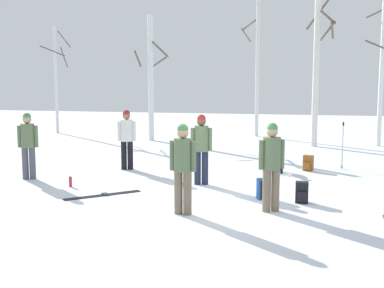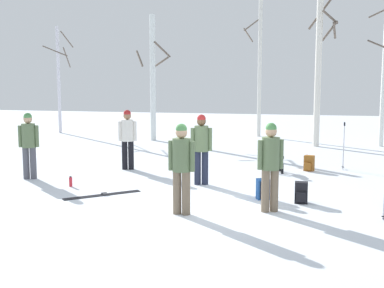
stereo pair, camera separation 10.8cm
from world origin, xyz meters
TOP-DOWN VIEW (x-y plane):
  - ground_plane at (0.00, 0.00)m, footprint 60.00×60.00m
  - person_0 at (-0.20, -0.83)m, footprint 0.52×0.34m
  - person_1 at (1.38, -0.22)m, footprint 0.47×0.34m
  - person_2 at (-0.48, 1.86)m, footprint 0.50×0.34m
  - person_3 at (-3.02, 3.35)m, footprint 0.50×0.34m
  - person_4 at (-4.94, 1.41)m, footprint 0.50×0.34m
  - dog at (1.22, 3.91)m, footprint 0.36×0.88m
  - ski_pair_lying_0 at (-2.31, 0.20)m, footprint 1.36×1.34m
  - ski_poles_1 at (2.97, 4.95)m, footprint 0.07×0.27m
  - backpack_0 at (2.03, 4.45)m, footprint 0.31×0.33m
  - backpack_1 at (1.14, 0.75)m, footprint 0.32×0.34m
  - backpack_2 at (1.95, 0.62)m, footprint 0.27×0.29m
  - water_bottle_0 at (-3.45, 0.83)m, footprint 0.08×0.08m
  - birch_tree_0 at (-10.32, 12.18)m, footprint 1.15×1.31m
  - birch_tree_1 at (-4.72, 10.35)m, footprint 1.55×1.52m
  - birch_tree_2 at (-0.46, 13.10)m, footprint 1.76×1.67m
  - birch_tree_3 at (2.21, 10.07)m, footprint 1.15×1.36m

SIDE VIEW (x-z plane):
  - ground_plane at x=0.00m, z-range 0.00..0.00m
  - ski_pair_lying_0 at x=-2.31m, z-range -0.01..0.03m
  - water_bottle_0 at x=-3.45m, z-range -0.01..0.24m
  - backpack_0 at x=2.03m, z-range -0.01..0.43m
  - backpack_1 at x=1.14m, z-range -0.01..0.43m
  - backpack_2 at x=1.95m, z-range -0.01..0.43m
  - dog at x=1.22m, z-range 0.10..0.67m
  - ski_poles_1 at x=2.97m, z-range 0.05..1.41m
  - person_0 at x=-0.20m, z-range 0.12..1.84m
  - person_1 at x=1.38m, z-range 0.12..1.84m
  - person_2 at x=-0.48m, z-range 0.12..1.84m
  - person_3 at x=-3.02m, z-range 0.12..1.84m
  - person_4 at x=-4.94m, z-range 0.12..1.84m
  - birch_tree_1 at x=-4.72m, z-range 0.07..5.45m
  - birch_tree_0 at x=-10.32m, z-range 0.12..5.41m
  - birch_tree_3 at x=2.21m, z-range 0.16..6.08m
  - birch_tree_2 at x=-0.46m, z-range 0.13..7.54m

